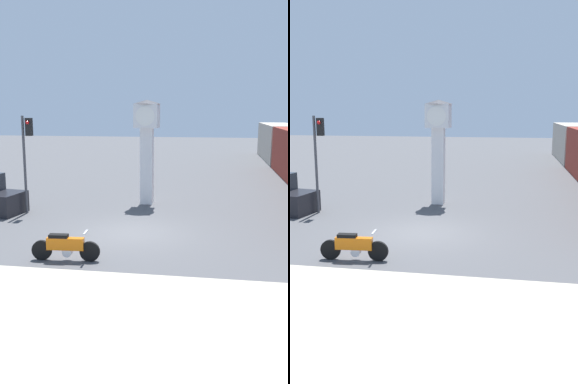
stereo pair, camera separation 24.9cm
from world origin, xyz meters
The scene contains 5 objects.
ground_plane centered at (0.00, 0.00, 0.00)m, with size 120.00×120.00×0.00m, color #4C4C4F.
sidewalk_strip centered at (0.00, -7.36, 0.05)m, with size 36.00×6.00×0.10m.
motorcycle centered at (-1.48, -3.36, 0.47)m, with size 2.22×0.48×0.98m.
clock_tower centered at (-0.21, 5.50, 3.48)m, with size 1.41×1.41×5.26m.
traffic_light centered at (-5.30, 2.52, 3.09)m, with size 0.50×0.35×4.51m.
Camera 2 is at (3.35, -15.85, 4.78)m, focal length 40.00 mm.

